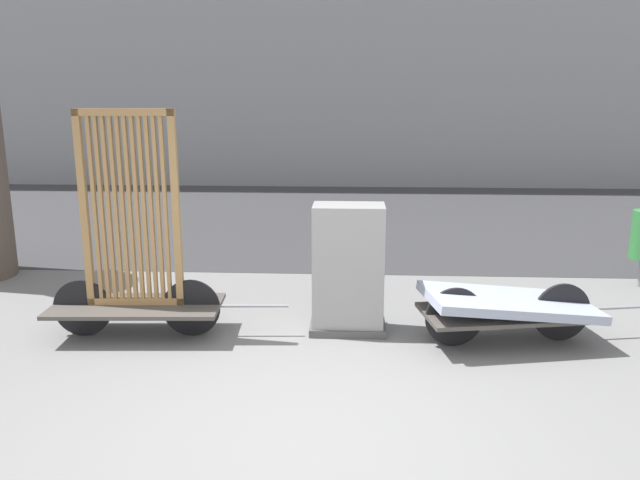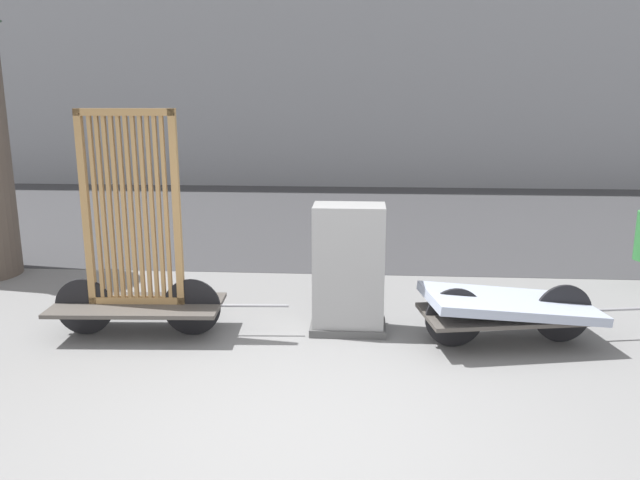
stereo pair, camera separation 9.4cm
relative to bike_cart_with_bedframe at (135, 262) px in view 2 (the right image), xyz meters
name	(u,v)px [view 2 (the right image)]	position (x,y,z in m)	size (l,w,h in m)	color
ground_plane	(302,437)	(1.88, -1.89, -0.78)	(60.00, 60.00, 0.00)	slate
road_strip	(342,216)	(1.88, 6.63, -0.77)	(56.00, 8.54, 0.01)	#38383A
bike_cart_with_bedframe	(135,262)	(0.00, 0.00, 0.00)	(2.43, 0.85, 2.30)	#4C4742
bike_cart_with_mattress	(510,307)	(3.76, 0.00, -0.39)	(2.45, 1.12, 0.60)	#4C4742
utility_cabinet	(349,273)	(2.16, 0.26, -0.15)	(0.79, 0.51, 1.35)	#4C4C4C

